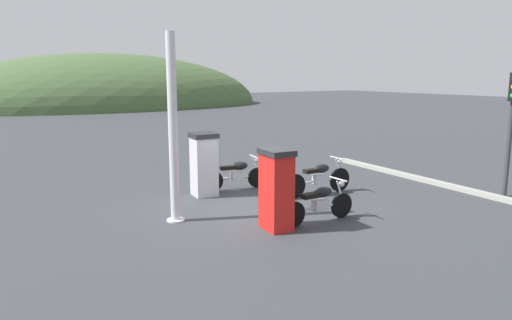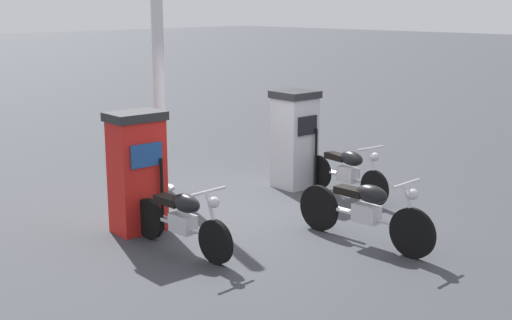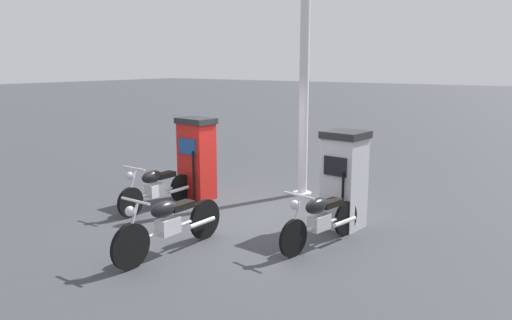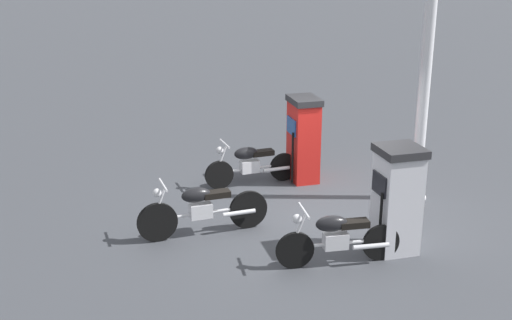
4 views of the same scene
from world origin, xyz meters
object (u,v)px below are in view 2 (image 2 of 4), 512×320
fuel_pump_near (137,171)px  motorcycle_near_pump (182,219)px  fuel_pump_far (295,139)px  motorcycle_extra (365,210)px  canopy_support_pole (159,75)px  motorcycle_far_pump (348,170)px

fuel_pump_near → motorcycle_near_pump: fuel_pump_near is taller
fuel_pump_far → motorcycle_extra: 3.08m
fuel_pump_near → motorcycle_extra: 3.16m
motorcycle_near_pump → fuel_pump_far: bearing=107.3°
fuel_pump_far → canopy_support_pole: bearing=-132.6°
fuel_pump_near → motorcycle_extra: fuel_pump_near is taller
motorcycle_near_pump → fuel_pump_near: bearing=174.0°
canopy_support_pole → fuel_pump_far: bearing=47.4°
fuel_pump_near → motorcycle_near_pump: bearing=-6.0°
fuel_pump_near → motorcycle_extra: (2.61, 1.75, -0.39)m
motorcycle_near_pump → motorcycle_far_pump: size_ratio=1.01×
canopy_support_pole → motorcycle_near_pump: bearing=-33.8°
motorcycle_far_pump → canopy_support_pole: 3.51m
motorcycle_extra → canopy_support_pole: (-4.16, -0.10, 1.49)m
fuel_pump_far → fuel_pump_near: bearing=-90.0°
fuel_pump_near → motorcycle_near_pump: size_ratio=0.89×
fuel_pump_far → motorcycle_far_pump: (1.06, 0.11, -0.39)m
motorcycle_far_pump → motorcycle_extra: motorcycle_extra is taller
motorcycle_near_pump → motorcycle_far_pump: (-0.01, 3.56, 0.02)m
fuel_pump_near → motorcycle_far_pump: fuel_pump_near is taller
fuel_pump_near → canopy_support_pole: canopy_support_pole is taller
fuel_pump_far → motorcycle_near_pump: size_ratio=0.88×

